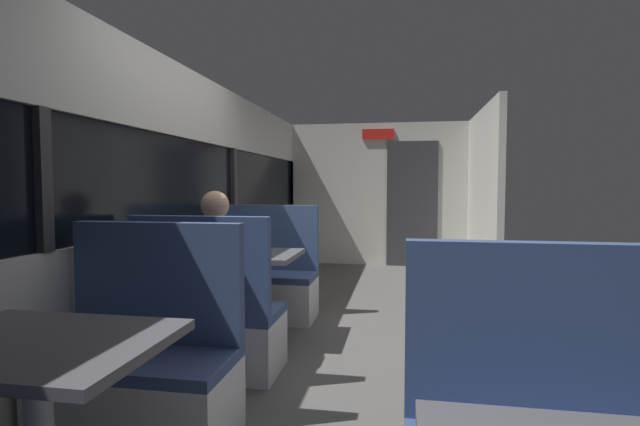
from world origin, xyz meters
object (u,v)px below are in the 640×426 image
dining_table_near_window (37,367)px  dining_table_mid_window (243,265)px  bench_near_window_facing_entry (143,375)px  bench_mid_window_facing_end (210,326)px  coffee_cup_primary (250,250)px  bench_mid_window_facing_entry (267,284)px  seated_passenger (214,294)px

dining_table_near_window → dining_table_mid_window: 2.26m
bench_near_window_facing_entry → dining_table_near_window: bearing=-90.0°
dining_table_near_window → bench_near_window_facing_entry: size_ratio=0.82×
dining_table_mid_window → bench_mid_window_facing_end: 0.77m
dining_table_mid_window → coffee_cup_primary: bearing=-54.0°
bench_near_window_facing_entry → coffee_cup_primary: bearing=85.5°
bench_near_window_facing_entry → bench_mid_window_facing_entry: same height
bench_mid_window_facing_entry → coffee_cup_primary: (0.11, -0.85, 0.46)m
bench_near_window_facing_entry → seated_passenger: seated_passenger is taller
dining_table_near_window → seated_passenger: 1.64m
dining_table_near_window → bench_mid_window_facing_entry: (0.00, 2.96, -0.31)m
bench_mid_window_facing_entry → coffee_cup_primary: size_ratio=12.22×
bench_mid_window_facing_entry → seated_passenger: bearing=-90.0°
seated_passenger → coffee_cup_primary: bearing=77.0°
bench_near_window_facing_entry → dining_table_mid_window: bench_near_window_facing_entry is taller
dining_table_mid_window → bench_mid_window_facing_entry: 0.77m
dining_table_near_window → dining_table_mid_window: same height
dining_table_mid_window → bench_mid_window_facing_entry: bench_mid_window_facing_entry is taller
bench_mid_window_facing_end → bench_mid_window_facing_entry: bearing=90.0°
bench_near_window_facing_entry → dining_table_mid_window: (0.00, 1.56, 0.31)m
dining_table_mid_window → seated_passenger: (0.00, -0.63, -0.10)m
bench_mid_window_facing_end → seated_passenger: size_ratio=0.87×
bench_near_window_facing_entry → seated_passenger: size_ratio=0.87×
bench_mid_window_facing_end → bench_mid_window_facing_entry: same height
dining_table_near_window → seated_passenger: (0.00, 1.64, -0.10)m
bench_near_window_facing_entry → seated_passenger: bearing=90.0°
bench_mid_window_facing_entry → seated_passenger: 1.34m
dining_table_near_window → coffee_cup_primary: 2.12m
seated_passenger → coffee_cup_primary: seated_passenger is taller
dining_table_near_window → bench_mid_window_facing_entry: size_ratio=0.82×
bench_mid_window_facing_end → coffee_cup_primary: bearing=78.7°
dining_table_near_window → bench_near_window_facing_entry: bearing=90.0°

